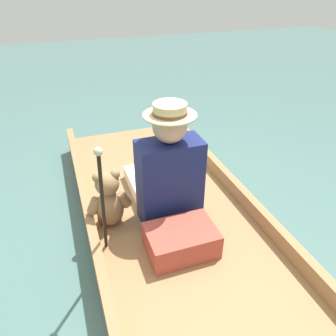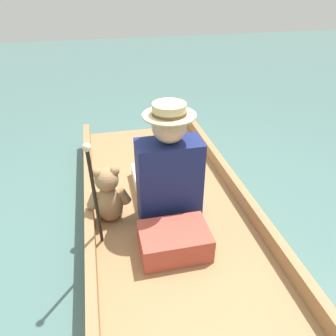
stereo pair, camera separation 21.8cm
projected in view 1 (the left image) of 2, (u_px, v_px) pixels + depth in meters
ground_plane at (172, 233)px, 2.43m from camera, size 16.00×16.00×0.00m
punt_boat at (172, 224)px, 2.38m from camera, size 1.19×3.11×0.26m
seat_cushion at (181, 240)px, 2.04m from camera, size 0.43×0.30×0.17m
seated_person at (166, 174)px, 2.27m from camera, size 0.42×0.79×0.86m
teddy_bear at (109, 200)px, 2.19m from camera, size 0.31×0.18×0.44m
wine_glass at (188, 169)px, 2.78m from camera, size 0.10×0.10×0.10m
walking_cane at (102, 197)px, 1.74m from camera, size 0.04×0.27×0.84m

